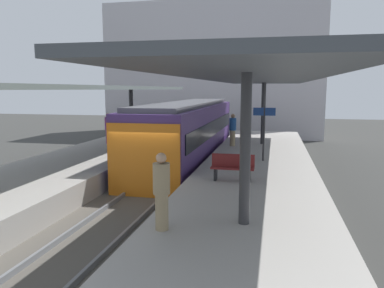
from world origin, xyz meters
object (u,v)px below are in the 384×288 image
object	(u,v)px
passenger_near_bench	(108,128)
passenger_mid_platform	(162,190)
passenger_far_end	(233,129)
platform_bench	(233,167)
commuter_train	(188,132)
platform_sign	(264,122)

from	to	relation	value
passenger_near_bench	passenger_mid_platform	bearing A→B (deg)	-60.38
passenger_mid_platform	passenger_far_end	size ratio (longest dim) A/B	0.98
passenger_near_bench	passenger_mid_platform	xyz separation A→B (m)	(6.59, -11.59, -0.01)
passenger_near_bench	passenger_far_end	size ratio (longest dim) A/B	0.99
platform_bench	passenger_mid_platform	world-z (taller)	passenger_mid_platform
commuter_train	passenger_near_bench	distance (m)	4.47
passenger_near_bench	passenger_far_end	xyz separation A→B (m)	(6.74, 0.60, 0.01)
platform_bench	passenger_mid_platform	bearing A→B (deg)	-102.03
commuter_train	platform_sign	distance (m)	5.27
commuter_train	platform_bench	distance (m)	7.66
platform_sign	passenger_mid_platform	world-z (taller)	platform_sign
commuter_train	passenger_far_end	world-z (taller)	commuter_train
passenger_near_bench	passenger_far_end	distance (m)	6.77
commuter_train	platform_sign	bearing A→B (deg)	-39.81
commuter_train	passenger_near_bench	bearing A→B (deg)	-179.47
platform_sign	passenger_far_end	xyz separation A→B (m)	(-1.71, 3.89, -0.75)
commuter_train	platform_bench	bearing A→B (deg)	-65.96
platform_sign	passenger_far_end	distance (m)	4.31
platform_bench	passenger_near_bench	size ratio (longest dim) A/B	0.84
platform_bench	platform_sign	xyz separation A→B (m)	(0.87, 3.66, 1.16)
passenger_near_bench	passenger_far_end	bearing A→B (deg)	5.12
passenger_far_end	commuter_train	bearing A→B (deg)	-166.14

